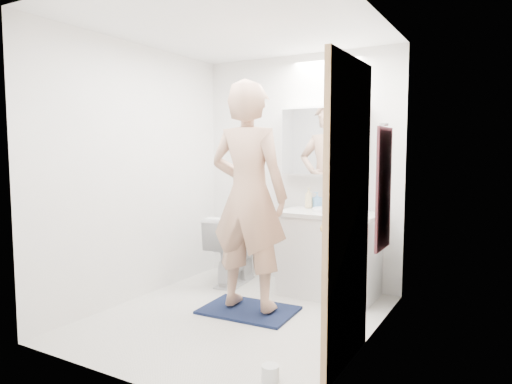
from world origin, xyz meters
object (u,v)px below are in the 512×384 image
Objects in this scene: person at (248,196)px; vanity_cabinet at (329,255)px; toilet at (234,249)px; soap_bottle_b at (317,200)px; soap_bottle_a at (309,198)px; toilet_paper_roll at (270,373)px; toothbrush_cup at (356,206)px; medicine_cabinet at (323,141)px.

vanity_cabinet is at bearing -122.00° from person.
toilet is (-1.02, -0.11, -0.02)m from vanity_cabinet.
toilet is 4.41× the size of soap_bottle_b.
toilet_paper_roll is (0.58, -1.92, -0.88)m from soap_bottle_a.
toothbrush_cup is (1.23, 0.28, 0.50)m from toilet.
toothbrush_cup reaches higher than toilet.
vanity_cabinet is 0.55m from toothbrush_cup.
medicine_cabinet reaches higher than toilet_paper_roll.
toothbrush_cup is (0.65, 0.96, -0.15)m from person.
vanity_cabinet is 1.14m from medicine_cabinet.
toilet is 1.36m from toothbrush_cup.
medicine_cabinet is at bearing 25.81° from soap_bottle_a.
soap_bottle_b is at bearing -106.42° from person.
toilet is 2.14m from toilet_paper_roll.
medicine_cabinet is at bearing 33.80° from soap_bottle_b.
soap_bottle_a reaches higher than toothbrush_cup.
person is 17.68× the size of toilet_paper_roll.
person is at bearing -124.04° from toothbrush_cup.
soap_bottle_b is (-0.04, -0.03, -0.60)m from medicine_cabinet.
medicine_cabinet is (-0.16, 0.21, 1.11)m from vanity_cabinet.
person reaches higher than toilet.
medicine_cabinet is at bearing 172.30° from toothbrush_cup.
soap_bottle_a reaches higher than toilet.
person is at bearing 123.62° from toilet.
toilet is at bearing -167.39° from toothbrush_cup.
toilet_paper_roll is at bearing -73.15° from soap_bottle_a.
soap_bottle_a is 0.50m from toothbrush_cup.
toothbrush_cup is at bearing 1.16° from soap_bottle_a.
toilet_paper_roll is at bearing 121.64° from toilet.
medicine_cabinet is 2.50m from toilet_paper_roll.
soap_bottle_b is at bearing 139.26° from vanity_cabinet.
toothbrush_cup is at bearing -2.76° from soap_bottle_b.
person is (-0.28, -1.01, -0.48)m from medicine_cabinet.
toilet is 0.96m from soap_bottle_a.
medicine_cabinet reaches higher than toilet.
soap_bottle_a is (0.15, 0.95, -0.09)m from person.
person reaches higher than vanity_cabinet.
person is at bearing -118.96° from vanity_cabinet.
toothbrush_cup is 1.01× the size of toilet_paper_roll.
toilet_paper_roll is at bearing -75.55° from soap_bottle_b.
soap_bottle_a is at bearing -178.84° from toothbrush_cup.
toilet is at bearing -160.19° from soap_bottle_a.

